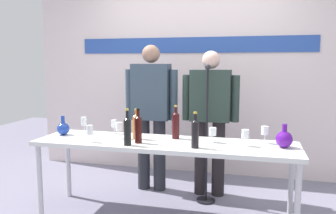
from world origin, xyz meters
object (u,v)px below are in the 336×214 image
Objects in this scene: presenter_left at (151,108)px; presenter_right at (210,114)px; wine_glass_right_0 at (213,132)px; wine_glass_right_2 at (265,131)px; microphone_stand at (206,157)px; wine_bottle_2 at (195,132)px; wine_bottle_3 at (138,128)px; wine_glass_left_3 at (84,122)px; wine_glass_left_2 at (114,124)px; wine_bottle_1 at (127,130)px; display_table at (164,148)px; decanter_blue_left at (63,128)px; wine_bottle_4 at (176,124)px; wine_glass_right_1 at (245,134)px; wine_bottle_0 at (136,126)px; decanter_blue_right at (284,139)px; wine_glass_left_1 at (90,130)px; wine_glass_left_0 at (119,127)px.

presenter_left is 0.68m from presenter_right.
wine_glass_right_2 is at bearing 9.77° from wine_glass_right_0.
wine_glass_right_0 is 0.55m from microphone_stand.
microphone_stand is at bearing 88.93° from wine_bottle_2.
wine_glass_left_3 is at bearing 156.43° from wine_bottle_3.
wine_glass_left_2 is 0.33m from wine_glass_left_3.
wine_bottle_1 reaches higher than wine_glass_right_2.
wine_glass_left_3 is 1.34m from microphone_stand.
wine_bottle_2 is at bearing -23.46° from wine_glass_left_2.
wine_bottle_3 is at bearing -154.40° from display_table.
presenter_left is 5.32× the size of wine_bottle_2.
display_table is at bearing -2.18° from decanter_blue_left.
wine_bottle_1 is 1.03× the size of wine_bottle_3.
wine_glass_right_0 is at bearing 1.69° from decanter_blue_left.
decanter_blue_left is 0.23m from wine_glass_left_3.
decanter_blue_left is at bearing -174.11° from wine_bottle_4.
wine_bottle_3 is 0.96m from wine_glass_right_1.
wine_bottle_0 reaches higher than decanter_blue_left.
display_table is at bearing -177.81° from decanter_blue_right.
microphone_stand reaches higher than wine_bottle_3.
wine_glass_left_1 is at bearing -55.77° from wine_glass_left_3.
wine_bottle_3 is (-0.55, -0.80, -0.04)m from presenter_right.
wine_glass_left_1 is (-0.74, -0.33, -0.03)m from wine_bottle_4.
decanter_blue_right is at bearing -4.10° from wine_glass_right_0.
wine_glass_right_1 is (0.40, -0.69, -0.07)m from presenter_right.
wine_glass_left_1 is (-0.45, -0.07, -0.03)m from wine_bottle_3.
wine_glass_left_2 is at bearing 173.09° from wine_bottle_4.
decanter_blue_right is 1.49× the size of wine_glass_right_0.
wine_glass_left_2 is at bearing -165.16° from microphone_stand.
microphone_stand is at bearing 47.19° from wine_bottle_3.
wine_bottle_2 is 0.45m from wine_glass_right_1.
wine_bottle_2 is at bearing -8.16° from decanter_blue_left.
wine_bottle_3 is at bearing 9.16° from wine_glass_left_1.
decanter_blue_right is at bearing -31.38° from microphone_stand.
wine_glass_right_2 is at bearing 0.45° from wine_bottle_4.
wine_glass_left_0 is at bearing 151.72° from wine_bottle_3.
presenter_left is 10.47× the size of wine_glass_left_0.
wine_glass_right_1 is at bearing -2.33° from wine_bottle_0.
wine_bottle_1 is at bearing -169.23° from decanter_blue_right.
decanter_blue_left is at bearing -178.79° from wine_bottle_0.
wine_glass_right_1 is at bearing -0.45° from wine_glass_left_0.
wine_bottle_0 is 0.73m from wine_glass_right_0.
wine_bottle_2 is at bearing -151.03° from wine_glass_right_2.
decanter_blue_left is 0.83m from wine_bottle_1.
wine_bottle_1 reaches higher than wine_glass_right_1.
wine_bottle_0 is at bearing 160.58° from wine_bottle_2.
wine_bottle_0 is at bearing 93.00° from wine_bottle_1.
wine_bottle_4 is 2.06× the size of wine_glass_right_2.
wine_glass_left_1 is 0.95× the size of wine_glass_left_3.
decanter_blue_right is 1.99m from wine_glass_left_3.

